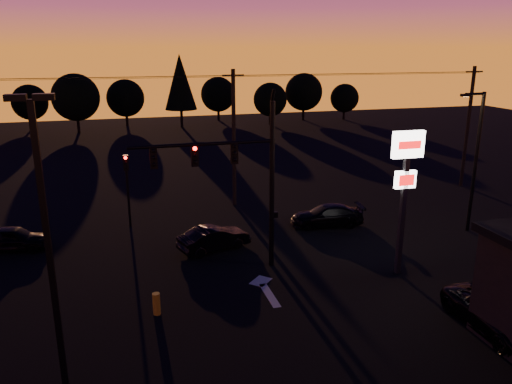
% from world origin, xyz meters
% --- Properties ---
extents(ground, '(120.00, 120.00, 0.00)m').
position_xyz_m(ground, '(0.00, 0.00, 0.00)').
color(ground, black).
rests_on(ground, ground).
extents(lane_arrow, '(1.20, 3.10, 0.01)m').
position_xyz_m(lane_arrow, '(0.50, 1.67, 0.01)').
color(lane_arrow, beige).
rests_on(lane_arrow, ground).
extents(traffic_signal_mast, '(6.79, 0.52, 8.58)m').
position_xyz_m(traffic_signal_mast, '(-0.10, 3.99, 4.94)').
color(traffic_signal_mast, black).
rests_on(traffic_signal_mast, ground).
extents(secondary_signal, '(0.30, 0.31, 4.35)m').
position_xyz_m(secondary_signal, '(-5.00, 11.49, 2.86)').
color(secondary_signal, black).
rests_on(secondary_signal, ground).
extents(parking_lot_light, '(1.25, 0.30, 9.14)m').
position_xyz_m(parking_lot_light, '(-7.50, -3.00, 5.27)').
color(parking_lot_light, black).
rests_on(parking_lot_light, ground).
extents(pylon_sign, '(1.50, 0.28, 6.80)m').
position_xyz_m(pylon_sign, '(7.00, 1.50, 4.91)').
color(pylon_sign, black).
rests_on(pylon_sign, ground).
extents(streetlight, '(1.55, 0.35, 8.00)m').
position_xyz_m(streetlight, '(13.91, 5.50, 4.42)').
color(streetlight, black).
rests_on(streetlight, ground).
extents(utility_pole_1, '(1.40, 0.26, 9.00)m').
position_xyz_m(utility_pole_1, '(2.00, 14.00, 4.59)').
color(utility_pole_1, black).
rests_on(utility_pole_1, ground).
extents(utility_pole_2, '(1.40, 0.26, 9.00)m').
position_xyz_m(utility_pole_2, '(20.00, 14.00, 4.59)').
color(utility_pole_2, black).
rests_on(utility_pole_2, ground).
extents(power_wires, '(36.00, 1.22, 0.07)m').
position_xyz_m(power_wires, '(2.00, 14.00, 8.57)').
color(power_wires, black).
rests_on(power_wires, ground).
extents(bollard, '(0.31, 0.31, 0.92)m').
position_xyz_m(bollard, '(-4.33, 0.71, 0.46)').
color(bollard, '#C39217').
rests_on(bollard, ground).
extents(tree_1, '(4.54, 4.54, 5.71)m').
position_xyz_m(tree_1, '(-16.00, 53.00, 3.43)').
color(tree_1, black).
rests_on(tree_1, ground).
extents(tree_2, '(5.77, 5.78, 7.26)m').
position_xyz_m(tree_2, '(-10.00, 48.00, 4.37)').
color(tree_2, black).
rests_on(tree_2, ground).
extents(tree_3, '(4.95, 4.95, 6.22)m').
position_xyz_m(tree_3, '(-4.00, 52.00, 3.75)').
color(tree_3, black).
rests_on(tree_3, ground).
extents(tree_4, '(4.18, 4.18, 9.50)m').
position_xyz_m(tree_4, '(3.00, 49.00, 5.93)').
color(tree_4, black).
rests_on(tree_4, ground).
extents(tree_5, '(4.95, 4.95, 6.22)m').
position_xyz_m(tree_5, '(9.00, 54.00, 3.75)').
color(tree_5, black).
rests_on(tree_5, ground).
extents(tree_6, '(4.54, 4.54, 5.71)m').
position_xyz_m(tree_6, '(15.00, 48.00, 3.43)').
color(tree_6, black).
rests_on(tree_6, ground).
extents(tree_7, '(5.36, 5.36, 6.74)m').
position_xyz_m(tree_7, '(21.00, 51.00, 4.06)').
color(tree_7, black).
rests_on(tree_7, ground).
extents(tree_8, '(4.12, 4.12, 5.19)m').
position_xyz_m(tree_8, '(27.00, 50.00, 3.12)').
color(tree_8, black).
rests_on(tree_8, ground).
extents(car_left, '(3.93, 2.16, 1.27)m').
position_xyz_m(car_left, '(-11.07, 9.49, 0.63)').
color(car_left, black).
rests_on(car_left, ground).
extents(car_mid, '(4.05, 2.48, 1.26)m').
position_xyz_m(car_mid, '(-0.83, 6.67, 0.63)').
color(car_mid, black).
rests_on(car_mid, ground).
extents(car_right, '(4.56, 2.43, 1.26)m').
position_xyz_m(car_right, '(6.40, 8.51, 0.63)').
color(car_right, black).
rests_on(car_right, ground).
extents(suv_parked, '(2.18, 4.66, 1.29)m').
position_xyz_m(suv_parked, '(7.98, -3.94, 0.65)').
color(suv_parked, black).
rests_on(suv_parked, ground).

